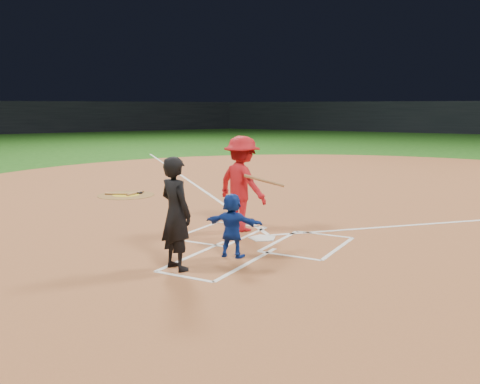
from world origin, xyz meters
The scene contains 13 objects.
ground centered at (0.00, 0.00, 0.00)m, with size 120.00×120.00×0.00m, color #1A4D13.
home_plate_dirt centered at (0.00, 6.00, 0.01)m, with size 28.00×28.00×0.01m, color brown.
stadium_wall_far centered at (0.00, 48.00, 1.60)m, with size 80.00×1.20×3.20m, color black.
home_plate centered at (0.00, 0.00, 0.02)m, with size 0.60×0.60×0.02m, color silver.
on_deck_circle centered at (-5.98, 2.84, 0.02)m, with size 1.70×1.70×0.01m, color brown.
on_deck_logo centered at (-5.98, 2.84, 0.02)m, with size 0.80×0.80×0.00m, color gold.
on_deck_bat_a centered at (-5.83, 3.09, 0.05)m, with size 0.06×0.06×0.84m, color #9D6439.
on_deck_bat_b centered at (-6.18, 2.74, 0.05)m, with size 0.06×0.06×0.84m, color #9C6B39.
bat_weight_donut centered at (-5.78, 3.24, 0.05)m, with size 0.19×0.19×0.05m, color black.
catcher centered at (0.11, -1.44, 0.58)m, with size 1.06×0.34×1.15m, color navy.
umpire centered at (-0.34, -2.50, 0.94)m, with size 0.68×0.44×1.86m, color black.
chalk_markings centered at (0.00, 5.29, 0.01)m, with size 28.35×17.32×0.01m.
batter_at_plate centered at (-0.72, 0.45, 1.03)m, with size 1.72×1.14×2.03m.
Camera 1 is at (4.63, -9.45, 2.65)m, focal length 40.00 mm.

